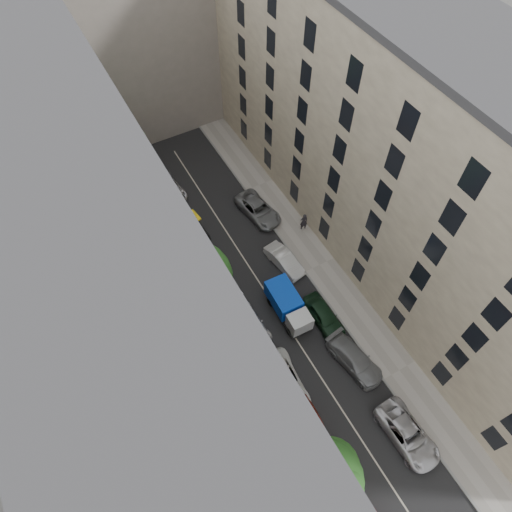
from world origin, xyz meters
TOP-DOWN VIEW (x-y plane):
  - ground at (0.00, 0.00)m, footprint 120.00×120.00m
  - road_surface at (0.00, 0.00)m, footprint 8.00×44.00m
  - sidewalk_left at (-5.50, 0.00)m, footprint 3.00×44.00m
  - sidewalk_right at (5.50, 0.00)m, footprint 3.00×44.00m
  - building_left at (-11.00, 0.00)m, footprint 8.00×44.00m
  - building_right at (11.00, 0.00)m, footprint 8.00×44.00m
  - building_endcap at (0.00, 28.00)m, footprint 18.00×12.00m
  - tarp_truck at (0.60, -2.58)m, footprint 2.06×4.84m
  - car_left_1 at (-2.80, -11.40)m, footprint 1.76×4.47m
  - car_left_2 at (-2.80, -7.80)m, footprint 2.90×5.50m
  - car_left_3 at (-2.80, -2.20)m, footprint 2.33×5.13m
  - car_left_4 at (-3.32, 3.40)m, footprint 1.87×3.87m
  - car_left_5 at (-2.80, 9.00)m, footprint 2.16×4.49m
  - car_left_6 at (-2.80, 14.60)m, footprint 2.87×5.21m
  - car_right_0 at (2.80, -15.00)m, footprint 2.48×5.19m
  - car_right_1 at (2.80, -8.80)m, footprint 2.80×5.20m
  - car_right_2 at (2.80, -4.60)m, footprint 1.80×4.40m
  - car_right_3 at (2.80, 1.60)m, footprint 2.11×4.34m
  - car_right_4 at (3.60, 7.80)m, footprint 3.08×5.42m
  - tree_near at (-4.50, -14.95)m, footprint 4.93×4.59m
  - tree_mid at (-5.43, 0.55)m, footprint 5.67×5.45m
  - tree_far at (-5.22, 17.42)m, footprint 4.44×4.03m
  - lamp_post at (-5.08, -5.51)m, footprint 0.36×0.36m
  - pedestrian at (6.40, 4.19)m, footprint 0.81×0.64m

SIDE VIEW (x-z plane):
  - ground at x=0.00m, z-range 0.00..0.00m
  - road_surface at x=0.00m, z-range 0.00..0.02m
  - sidewalk_left at x=-5.50m, z-range 0.00..0.15m
  - sidewalk_right at x=5.50m, z-range 0.00..0.15m
  - car_left_4 at x=-3.32m, z-range 0.00..1.27m
  - car_right_3 at x=2.80m, z-range 0.00..1.37m
  - car_left_6 at x=-2.80m, z-range 0.00..1.38m
  - car_left_5 at x=-2.80m, z-range 0.00..1.42m
  - car_right_0 at x=2.80m, z-range 0.00..1.43m
  - car_right_4 at x=3.60m, z-range 0.00..1.43m
  - car_right_1 at x=2.80m, z-range 0.00..1.43m
  - car_left_1 at x=-2.80m, z-range 0.00..1.45m
  - car_left_3 at x=-2.80m, z-range 0.00..1.46m
  - car_left_2 at x=-2.80m, z-range 0.00..1.47m
  - car_right_2 at x=2.80m, z-range 0.00..1.50m
  - pedestrian at x=6.40m, z-range 0.15..2.08m
  - tarp_truck at x=0.60m, z-range 0.11..2.32m
  - lamp_post at x=-5.08m, z-range 0.88..6.75m
  - tree_near at x=-4.50m, z-range 1.17..8.10m
  - tree_mid at x=-5.43m, z-range 1.31..9.42m
  - tree_far at x=-5.22m, z-range 1.59..9.28m
  - building_endcap at x=0.00m, z-range 0.00..18.00m
  - building_left at x=-11.00m, z-range 0.00..20.00m
  - building_right at x=11.00m, z-range 0.00..20.00m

